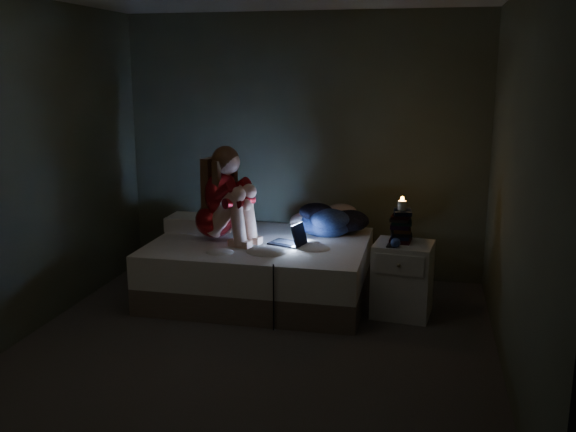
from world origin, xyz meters
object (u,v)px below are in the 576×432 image
(laptop, at_px, (287,233))
(nightstand, at_px, (402,279))
(phone, at_px, (393,246))
(candle, at_px, (402,205))
(bed, at_px, (260,269))
(woman, at_px, (214,193))

(laptop, bearing_deg, nightstand, 11.21)
(laptop, xyz_separation_m, nightstand, (1.03, -0.12, -0.32))
(phone, bearing_deg, candle, 70.10)
(bed, relative_size, candle, 24.06)
(laptop, relative_size, nightstand, 0.47)
(bed, distance_m, nightstand, 1.31)
(woman, bearing_deg, bed, 24.69)
(nightstand, height_order, candle, candle)
(nightstand, bearing_deg, candle, 130.08)
(laptop, height_order, nightstand, laptop)
(candle, bearing_deg, bed, 174.11)
(woman, height_order, phone, woman)
(woman, relative_size, nightstand, 1.38)
(bed, distance_m, phone, 1.30)
(candle, xyz_separation_m, phone, (-0.05, -0.16, -0.31))
(woman, height_order, laptop, woman)
(woman, height_order, candle, woman)
(woman, distance_m, phone, 1.67)
(nightstand, bearing_deg, laptop, -179.62)
(woman, distance_m, candle, 1.68)
(bed, height_order, nightstand, nightstand)
(laptop, relative_size, candle, 3.75)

